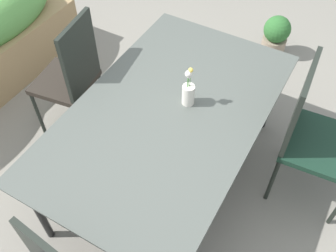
% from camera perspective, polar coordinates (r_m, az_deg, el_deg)
% --- Properties ---
extents(ground_plane, '(12.00, 12.00, 0.00)m').
position_cam_1_polar(ground_plane, '(2.92, -1.58, -6.72)').
color(ground_plane, gray).
extents(dining_table, '(1.82, 1.10, 0.70)m').
position_cam_1_polar(dining_table, '(2.38, 0.00, 1.47)').
color(dining_table, '#4C514C').
rests_on(dining_table, ground).
extents(chair_near_right, '(0.52, 0.52, 1.04)m').
position_cam_1_polar(chair_near_right, '(2.57, 20.88, -0.73)').
color(chair_near_right, '#153023').
rests_on(chair_near_right, ground).
extents(chair_far_side, '(0.46, 0.46, 1.04)m').
position_cam_1_polar(chair_far_side, '(2.85, -14.20, 7.51)').
color(chair_far_side, '#2A241E').
rests_on(chair_far_side, ground).
extents(flower_vase, '(0.08, 0.08, 0.28)m').
position_cam_1_polar(flower_vase, '(2.33, 3.06, 5.21)').
color(flower_vase, silver).
rests_on(flower_vase, dining_table).
extents(potted_plant, '(0.25, 0.25, 0.41)m').
position_cam_1_polar(potted_plant, '(3.88, 15.79, 12.86)').
color(potted_plant, gray).
rests_on(potted_plant, ground).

